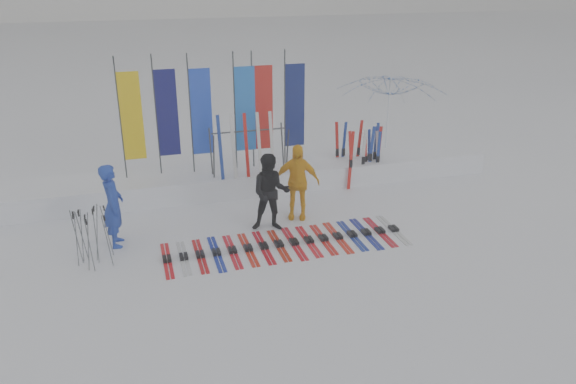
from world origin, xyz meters
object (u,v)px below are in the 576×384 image
object	(u,v)px
person_yellow	(297,182)
tent_canopy	(389,121)
person_blue	(113,206)
person_black	(271,193)
ski_row	(287,243)
ski_rack	(249,145)

from	to	relation	value
person_yellow	tent_canopy	size ratio (longest dim) A/B	0.58
person_blue	person_black	distance (m)	3.54
person_black	person_blue	bearing A→B (deg)	-168.72
person_yellow	tent_canopy	bearing A→B (deg)	59.23
person_blue	tent_canopy	bearing A→B (deg)	-66.21
ski_row	ski_rack	size ratio (longest dim) A/B	2.69
person_yellow	person_black	bearing A→B (deg)	-126.13
person_black	tent_canopy	xyz separation A→B (m)	(4.58, 3.33, 0.53)
person_blue	ski_rack	distance (m)	4.19
person_yellow	ski_row	size ratio (longest dim) A/B	0.35
tent_canopy	person_blue	bearing A→B (deg)	-158.98
person_blue	tent_canopy	world-z (taller)	tent_canopy
person_black	person_yellow	bearing A→B (deg)	46.18
person_yellow	tent_canopy	distance (m)	4.78
person_blue	ski_row	distance (m)	3.94
person_black	ski_row	world-z (taller)	person_black
tent_canopy	ski_row	distance (m)	6.29
person_black	person_yellow	world-z (taller)	person_yellow
person_yellow	tent_canopy	xyz separation A→B (m)	(3.80, 2.85, 0.52)
person_black	ski_rack	world-z (taller)	person_black
tent_canopy	ski_row	size ratio (longest dim) A/B	0.59
person_black	ski_row	bearing A→B (deg)	-66.49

